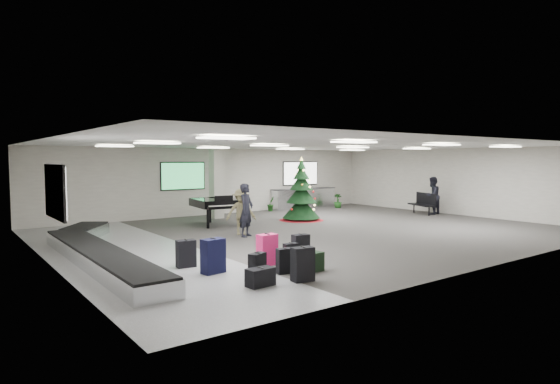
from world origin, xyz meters
TOP-DOWN VIEW (x-y plane):
  - ground at (0.00, 0.00)m, footprint 18.00×18.00m
  - room_envelope at (-0.38, 0.67)m, footprint 18.02×14.02m
  - baggage_carousel at (-7.84, -0.08)m, footprint 2.28×9.71m
  - service_counter at (5.00, 6.65)m, footprint 4.05×0.65m
  - suitcase_0 at (-4.86, -5.30)m, footprint 0.52×0.33m
  - suitcase_1 at (-4.74, -4.49)m, footprint 0.41×0.26m
  - pink_suitcase at (-4.59, -3.54)m, footprint 0.52×0.31m
  - suitcase_3 at (-3.50, -3.55)m, footprint 0.48×0.30m
  - navy_suitcase at (-6.09, -3.49)m, footprint 0.57×0.38m
  - suitcase_5 at (-5.62, -4.65)m, footprint 0.46×0.35m
  - green_duffel at (-4.16, -4.70)m, footprint 0.69×0.37m
  - suitcase_7 at (-4.04, -3.81)m, footprint 0.39×0.23m
  - suitcase_8 at (-6.34, -2.55)m, footprint 0.49×0.32m
  - black_duffel at (-5.83, -5.08)m, footprint 0.62×0.38m
  - christmas_tree at (1.63, 2.74)m, footprint 1.96×1.96m
  - grand_piano at (-2.07, 3.60)m, footprint 1.96×2.39m
  - bench at (7.85, 0.99)m, footprint 1.12×1.72m
  - traveler_a at (-2.66, 0.47)m, footprint 0.80×0.72m
  - traveler_b at (-2.57, 0.95)m, footprint 1.21×0.99m
  - traveler_bench at (8.09, 0.64)m, footprint 0.95×0.77m
  - potted_plant_left at (2.66, 6.50)m, footprint 0.52×0.49m
  - potted_plant_right at (6.53, 5.58)m, footprint 0.62×0.62m

SIDE VIEW (x-z plane):
  - ground at x=0.00m, z-range 0.00..0.00m
  - black_duffel at x=-5.83m, z-range -0.01..0.40m
  - baggage_carousel at x=-7.84m, z-range 0.00..0.43m
  - green_duffel at x=-4.16m, z-range -0.01..0.46m
  - suitcase_7 at x=-4.04m, z-range -0.01..0.55m
  - suitcase_1 at x=-4.74m, z-range -0.01..0.60m
  - suitcase_5 at x=-5.62m, z-range -0.01..0.62m
  - suitcase_3 at x=-3.50m, z-range -0.01..0.69m
  - suitcase_8 at x=-6.34m, z-range -0.01..0.69m
  - potted_plant_left at x=2.66m, z-range 0.00..0.75m
  - suitcase_0 at x=-4.86m, z-range -0.01..0.77m
  - potted_plant_right at x=6.53m, z-range 0.00..0.79m
  - pink_suitcase at x=-4.59m, z-range -0.01..0.80m
  - navy_suitcase at x=-6.09m, z-range -0.01..0.83m
  - service_counter at x=5.00m, z-range 0.01..1.09m
  - bench at x=7.85m, z-range 0.07..1.10m
  - traveler_b at x=-2.57m, z-range 0.00..1.63m
  - grand_piano at x=-2.07m, z-range 0.27..1.52m
  - traveler_bench at x=8.09m, z-range 0.00..1.82m
  - traveler_a at x=-2.66m, z-range 0.00..1.84m
  - christmas_tree at x=1.63m, z-range -0.44..2.35m
  - room_envelope at x=-0.38m, z-range 0.73..3.94m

